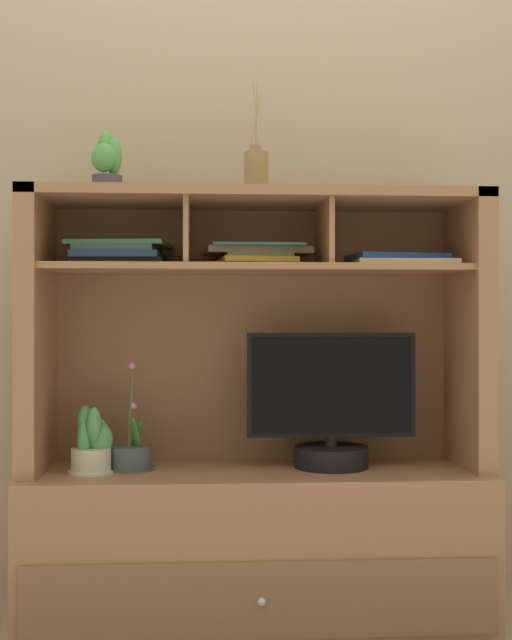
# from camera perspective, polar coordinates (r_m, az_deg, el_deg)

# --- Properties ---
(floor_plane) EXTENTS (6.00, 6.00, 0.02)m
(floor_plane) POSITION_cam_1_polar(r_m,az_deg,el_deg) (2.72, -0.00, -19.86)
(floor_plane) COLOR #A2938A
(floor_plane) RESTS_ON ground
(back_wall) EXTENTS (6.00, 0.02, 2.80)m
(back_wall) POSITION_cam_1_polar(r_m,az_deg,el_deg) (2.87, -0.33, 9.76)
(back_wall) COLOR tan
(back_wall) RESTS_ON ground
(media_console) EXTENTS (1.40, 0.51, 1.30)m
(media_console) POSITION_cam_1_polar(r_m,az_deg,el_deg) (2.62, -0.01, -11.52)
(media_console) COLOR #A4714E
(media_console) RESTS_ON ground
(tv_monitor) EXTENTS (0.52, 0.23, 0.42)m
(tv_monitor) POSITION_cam_1_polar(r_m,az_deg,el_deg) (2.59, 5.22, -6.35)
(tv_monitor) COLOR black
(tv_monitor) RESTS_ON media_console
(potted_orchid) EXTENTS (0.15, 0.15, 0.33)m
(potted_orchid) POSITION_cam_1_polar(r_m,az_deg,el_deg) (2.60, -8.61, -9.32)
(potted_orchid) COLOR #465554
(potted_orchid) RESTS_ON media_console
(potted_fern) EXTENTS (0.14, 0.14, 0.20)m
(potted_fern) POSITION_cam_1_polar(r_m,az_deg,el_deg) (2.56, -11.23, -8.56)
(potted_fern) COLOR beige
(potted_fern) RESTS_ON media_console
(magazine_stack_left) EXTENTS (0.34, 0.28, 0.07)m
(magazine_stack_left) POSITION_cam_1_polar(r_m,az_deg,el_deg) (2.60, -0.00, 4.44)
(magazine_stack_left) COLOR #A53327
(magazine_stack_left) RESTS_ON media_console
(magazine_stack_centre) EXTENTS (0.32, 0.27, 0.07)m
(magazine_stack_centre) POSITION_cam_1_polar(r_m,az_deg,el_deg) (2.62, -9.41, 4.49)
(magazine_stack_centre) COLOR #292D36
(magazine_stack_centre) RESTS_ON media_console
(magazine_stack_right) EXTENTS (0.33, 0.25, 0.04)m
(magazine_stack_right) POSITION_cam_1_polar(r_m,az_deg,el_deg) (2.63, 9.90, 4.03)
(magazine_stack_right) COLOR beige
(magazine_stack_right) RESTS_ON media_console
(diffuser_bottle) EXTENTS (0.08, 0.08, 0.34)m
(diffuser_bottle) POSITION_cam_1_polar(r_m,az_deg,el_deg) (2.59, 0.02, 10.22)
(diffuser_bottle) COLOR olive
(diffuser_bottle) RESTS_ON media_console
(potted_succulent) EXTENTS (0.10, 0.11, 0.19)m
(potted_succulent) POSITION_cam_1_polar(r_m,az_deg,el_deg) (2.60, -10.22, 10.53)
(potted_succulent) COLOR #474256
(potted_succulent) RESTS_ON media_console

